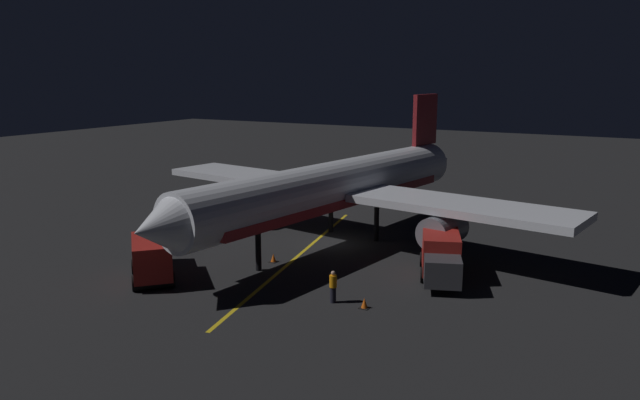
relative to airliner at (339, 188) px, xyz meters
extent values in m
cube|color=black|center=(0.09, 0.57, -4.04)|extent=(180.00, 180.00, 0.20)
cube|color=gold|center=(0.69, 4.57, -3.93)|extent=(5.31, 24.69, 0.01)
cylinder|color=silver|center=(0.09, 0.57, 0.21)|extent=(7.70, 28.19, 3.41)
cube|color=maroon|center=(0.09, 0.57, -0.73)|extent=(6.88, 24.01, 0.61)
cone|color=silver|center=(2.41, 15.41, 0.21)|extent=(3.72, 3.21, 3.34)
cone|color=silver|center=(-2.31, -14.77, 0.21)|extent=(3.66, 4.52, 3.07)
cube|color=maroon|center=(-1.92, -12.27, 4.05)|extent=(0.91, 3.61, 4.27)
cube|color=silver|center=(-9.07, 0.59, -0.30)|extent=(15.26, 7.02, 0.50)
cylinder|color=slate|center=(-8.16, 1.66, -1.70)|extent=(2.57, 3.49, 2.10)
cube|color=silver|center=(8.81, -2.21, -0.30)|extent=(15.26, 7.02, 0.50)
cylinder|color=slate|center=(8.27, -0.91, -1.70)|extent=(2.57, 3.49, 2.10)
cylinder|color=black|center=(1.28, 8.18, -2.71)|extent=(0.41, 0.41, 2.44)
cylinder|color=black|center=(-2.30, -1.48, -2.71)|extent=(0.41, 0.41, 2.44)
cylinder|color=black|center=(1.74, -2.12, -2.71)|extent=(0.41, 0.41, 2.44)
cube|color=maroon|center=(5.65, 12.68, -2.49)|extent=(4.60, 4.53, 2.00)
cube|color=#38383D|center=(7.87, 10.55, -2.74)|extent=(2.68, 2.69, 1.50)
cylinder|color=black|center=(6.75, 11.63, -3.49)|extent=(2.25, 2.29, 0.90)
cylinder|color=black|center=(4.55, 13.73, -3.49)|extent=(2.25, 2.29, 0.90)
cube|color=maroon|center=(-8.68, 3.63, -2.39)|extent=(3.45, 4.73, 2.19)
cube|color=#38383D|center=(-9.74, 6.47, -2.74)|extent=(2.50, 2.38, 1.50)
cylinder|color=black|center=(-9.20, 5.03, -3.49)|extent=(2.48, 1.65, 0.90)
cylinder|color=black|center=(-8.16, 2.22, -3.49)|extent=(2.48, 1.65, 0.90)
cylinder|color=black|center=(-5.19, 10.69, -3.51)|extent=(0.32, 0.32, 0.85)
cylinder|color=orange|center=(-5.19, 10.69, -2.76)|extent=(0.40, 0.40, 0.65)
sphere|color=tan|center=(-5.19, 10.69, -2.32)|extent=(0.24, 0.24, 0.24)
cone|color=#EA590F|center=(8.47, 6.06, -3.66)|extent=(0.36, 0.36, 0.55)
cube|color=black|center=(8.47, 6.06, -3.92)|extent=(0.50, 0.50, 0.03)
cone|color=#EA590F|center=(-6.97, 10.62, -3.66)|extent=(0.36, 0.36, 0.55)
cube|color=black|center=(-6.97, 10.62, -3.92)|extent=(0.50, 0.50, 0.03)
cone|color=#EA590F|center=(1.41, 6.34, -3.66)|extent=(0.36, 0.36, 0.55)
cube|color=black|center=(1.41, 6.34, -3.92)|extent=(0.50, 0.50, 0.03)
camera|label=1|loc=(-19.16, 37.35, 7.85)|focal=34.00mm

